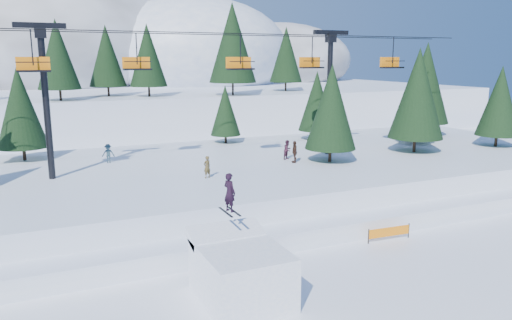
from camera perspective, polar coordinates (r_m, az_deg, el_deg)
name	(u,v)px	position (r m, az deg, el deg)	size (l,w,h in m)	color
ground	(296,301)	(22.99, 4.59, -15.80)	(160.00, 160.00, 0.00)	white
mid_shelf	(181,183)	(38.31, -8.54, -2.60)	(70.00, 22.00, 2.50)	white
berm	(230,233)	(29.42, -3.04, -8.31)	(70.00, 6.00, 1.10)	white
mountain_ridge	(58,63)	(91.26, -21.70, 10.22)	(119.00, 60.58, 26.46)	white
jump_kicker	(240,270)	(22.64, -1.81, -12.51)	(3.55, 4.83, 5.44)	white
chairlift	(200,75)	(37.72, -6.40, 9.65)	(46.00, 3.21, 10.28)	black
conifer_stand	(253,103)	(40.18, -0.30, 6.50)	(63.56, 17.06, 9.67)	black
distant_skiers	(182,157)	(37.67, -8.44, 0.39)	(30.76, 9.89, 1.81)	#362119
banner_near	(389,232)	(30.56, 14.96, -7.95)	(2.85, 0.24, 0.90)	black
banner_far	(381,219)	(32.85, 14.07, -6.52)	(2.81, 0.57, 0.90)	black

